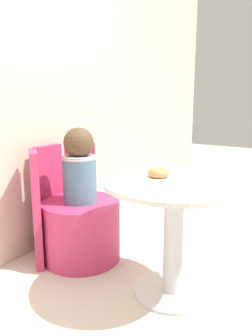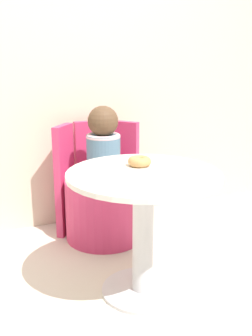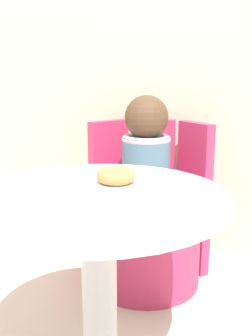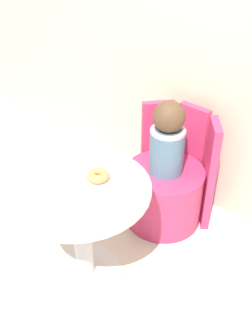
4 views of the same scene
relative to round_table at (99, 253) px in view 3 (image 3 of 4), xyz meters
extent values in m
cube|color=beige|center=(-0.07, 1.09, 0.73)|extent=(6.00, 0.06, 2.40)
cylinder|color=silver|center=(0.00, 0.00, -0.14)|extent=(0.11, 0.11, 0.61)
cylinder|color=silver|center=(0.00, 0.00, 0.18)|extent=(0.76, 0.76, 0.02)
cylinder|color=#C63360|center=(0.04, 0.70, -0.26)|extent=(0.52, 0.52, 0.41)
cube|color=#C63360|center=(0.04, 0.99, -0.09)|extent=(0.22, 0.05, 0.76)
cube|color=#C63360|center=(0.26, 0.88, -0.09)|extent=(0.18, 0.20, 0.76)
cube|color=#C63360|center=(-0.18, 0.88, -0.09)|extent=(0.18, 0.20, 0.76)
cylinder|color=slate|center=(0.04, 0.70, 0.09)|extent=(0.22, 0.22, 0.31)
torus|color=beige|center=(0.04, 0.70, 0.24)|extent=(0.22, 0.22, 0.04)
sphere|color=brown|center=(0.04, 0.70, 0.33)|extent=(0.20, 0.20, 0.20)
torus|color=tan|center=(0.03, 0.11, 0.21)|extent=(0.12, 0.12, 0.05)
camera|label=1|loc=(-1.55, -0.69, 0.62)|focal=35.00mm
camera|label=2|loc=(-0.79, -1.65, 0.72)|focal=42.00mm
camera|label=3|loc=(0.28, -1.05, 0.52)|focal=42.00mm
camera|label=4|loc=(1.26, -1.01, 1.44)|focal=42.00mm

